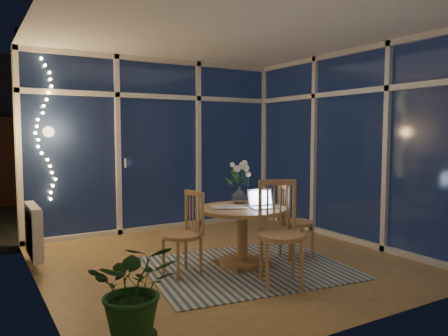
{
  "coord_description": "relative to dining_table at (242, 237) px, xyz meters",
  "views": [
    {
      "loc": [
        -2.53,
        -4.28,
        1.48
      ],
      "look_at": [
        0.13,
        0.25,
        1.06
      ],
      "focal_mm": 35.0,
      "sensor_mm": 36.0,
      "label": 1
    }
  ],
  "objects": [
    {
      "name": "fairy_lights",
      "position": [
        -1.71,
        2.15,
        1.19
      ],
      "size": [
        0.24,
        0.1,
        1.85
      ],
      "primitive_type": null,
      "color": "#FFD166",
      "rests_on": "window_wall_back"
    },
    {
      "name": "potted_plant",
      "position": [
        -1.69,
        -1.32,
        0.05
      ],
      "size": [
        0.67,
        0.62,
        0.76
      ],
      "primitive_type": "imported",
      "rotation": [
        0.0,
        0.0,
        -0.35
      ],
      "color": "#1B4C1B",
      "rests_on": "floor"
    },
    {
      "name": "bowl",
      "position": [
        0.31,
        0.11,
        0.35
      ],
      "size": [
        0.17,
        0.17,
        0.04
      ],
      "primitive_type": "imported",
      "rotation": [
        0.0,
        0.0,
        -0.14
      ],
      "color": "white",
      "rests_on": "dining_table"
    },
    {
      "name": "neighbour_roof",
      "position": [
        0.24,
        8.77,
        1.87
      ],
      "size": [
        7.0,
        3.0,
        2.2
      ],
      "primitive_type": "cube",
      "color": "#32343C",
      "rests_on": "ground"
    },
    {
      "name": "floor",
      "position": [
        -0.06,
        0.27,
        -0.33
      ],
      "size": [
        4.0,
        4.0,
        0.0
      ],
      "primitive_type": "plane",
      "color": "olive",
      "rests_on": "ground"
    },
    {
      "name": "wall_right",
      "position": [
        1.94,
        0.27,
        0.97
      ],
      "size": [
        0.04,
        4.0,
        2.6
      ],
      "primitive_type": "cube",
      "color": "silver",
      "rests_on": "floor"
    },
    {
      "name": "dining_table",
      "position": [
        0.0,
        0.0,
        0.0
      ],
      "size": [
        1.09,
        1.09,
        0.66
      ],
      "primitive_type": "cylinder",
      "rotation": [
        0.0,
        0.0,
        -0.14
      ],
      "color": "#AB804D",
      "rests_on": "floor"
    },
    {
      "name": "wall_back",
      "position": [
        -0.06,
        2.27,
        0.97
      ],
      "size": [
        4.0,
        0.04,
        2.6
      ],
      "primitive_type": "cube",
      "color": "silver",
      "rests_on": "floor"
    },
    {
      "name": "chair_left",
      "position": [
        -0.71,
        0.04,
        0.11
      ],
      "size": [
        0.47,
        0.47,
        0.89
      ],
      "primitive_type": "cube",
      "rotation": [
        0.0,
        0.0,
        -1.42
      ],
      "color": "#AB804D",
      "rests_on": "floor"
    },
    {
      "name": "flower_vase",
      "position": [
        0.12,
        0.25,
        0.44
      ],
      "size": [
        0.23,
        0.23,
        0.21
      ],
      "primitive_type": "imported",
      "rotation": [
        0.0,
        0.0,
        -0.14
      ],
      "color": "silver",
      "rests_on": "dining_table"
    },
    {
      "name": "wall_front",
      "position": [
        -0.06,
        -1.73,
        0.97
      ],
      "size": [
        4.0,
        0.04,
        2.6
      ],
      "primitive_type": "cube",
      "color": "silver",
      "rests_on": "floor"
    },
    {
      "name": "garden_patio",
      "position": [
        0.44,
        5.27,
        -0.39
      ],
      "size": [
        12.0,
        6.0,
        0.1
      ],
      "primitive_type": "cube",
      "color": "black",
      "rests_on": "ground"
    },
    {
      "name": "chair_right",
      "position": [
        0.71,
        -0.08,
        0.12
      ],
      "size": [
        0.51,
        0.51,
        0.9
      ],
      "primitive_type": "cube",
      "rotation": [
        0.0,
        0.0,
        1.31
      ],
      "color": "#AB804D",
      "rests_on": "floor"
    },
    {
      "name": "garden_shrubs",
      "position": [
        -0.86,
        3.67,
        0.12
      ],
      "size": [
        0.9,
        0.9,
        0.9
      ],
      "primitive_type": "sphere",
      "color": "#163119",
      "rests_on": "ground"
    },
    {
      "name": "laptop",
      "position": [
        0.19,
        -0.15,
        0.44
      ],
      "size": [
        0.34,
        0.31,
        0.22
      ],
      "primitive_type": null,
      "rotation": [
        0.0,
        0.0,
        -0.2
      ],
      "color": "silver",
      "rests_on": "dining_table"
    },
    {
      "name": "window_wall_back",
      "position": [
        -0.06,
        2.23,
        0.97
      ],
      "size": [
        4.0,
        0.1,
        2.6
      ],
      "primitive_type": "cube",
      "color": "silver",
      "rests_on": "floor"
    },
    {
      "name": "chair_front",
      "position": [
        -0.02,
        -0.72,
        0.19
      ],
      "size": [
        0.64,
        0.64,
        1.03
      ],
      "primitive_type": "cube",
      "rotation": [
        0.0,
        0.0,
        -0.44
      ],
      "color": "#AB804D",
      "rests_on": "floor"
    },
    {
      "name": "ceiling",
      "position": [
        -0.06,
        0.27,
        2.27
      ],
      "size": [
        4.0,
        4.0,
        0.0
      ],
      "primitive_type": "plane",
      "color": "white",
      "rests_on": "wall_back"
    },
    {
      "name": "newspapers",
      "position": [
        -0.09,
        0.07,
        0.34
      ],
      "size": [
        0.45,
        0.42,
        0.01
      ],
      "primitive_type": "cube",
      "rotation": [
        0.0,
        0.0,
        -0.48
      ],
      "color": "silver",
      "rests_on": "dining_table"
    },
    {
      "name": "rug",
      "position": [
        0.0,
        -0.1,
        -0.32
      ],
      "size": [
        2.33,
        1.97,
        0.01
      ],
      "primitive_type": "cube",
      "rotation": [
        0.0,
        0.0,
        -0.14
      ],
      "color": "beige",
      "rests_on": "floor"
    },
    {
      "name": "garden_fence",
      "position": [
        -0.06,
        5.77,
        0.57
      ],
      "size": [
        11.0,
        0.08,
        1.8
      ],
      "primitive_type": "cube",
      "color": "#391E14",
      "rests_on": "ground"
    },
    {
      "name": "wall_left",
      "position": [
        -2.06,
        0.27,
        0.97
      ],
      "size": [
        0.04,
        4.0,
        2.6
      ],
      "primitive_type": "cube",
      "color": "silver",
      "rests_on": "floor"
    },
    {
      "name": "radiator",
      "position": [
        -2.0,
        1.17,
        0.07
      ],
      "size": [
        0.1,
        0.7,
        0.58
      ],
      "primitive_type": "cube",
      "color": "white",
      "rests_on": "wall_left"
    },
    {
      "name": "window_wall_right",
      "position": [
        1.9,
        0.27,
        0.97
      ],
      "size": [
        0.1,
        4.0,
        2.6
      ],
      "primitive_type": "cube",
      "color": "silver",
      "rests_on": "floor"
    },
    {
      "name": "phone",
      "position": [
        0.09,
        -0.12,
        0.33
      ],
      "size": [
        0.11,
        0.09,
        0.01
      ],
      "primitive_type": "cube",
      "rotation": [
        0.0,
        0.0,
        -0.49
      ],
      "color": "black",
      "rests_on": "dining_table"
    }
  ]
}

